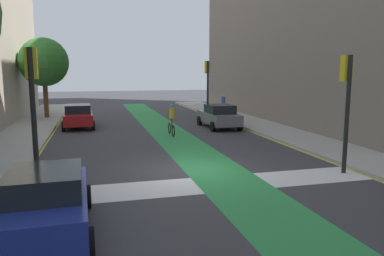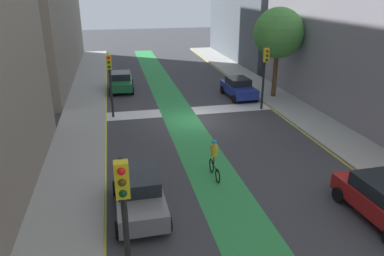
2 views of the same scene
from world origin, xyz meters
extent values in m
plane|color=#38383D|center=(0.00, 0.00, 0.00)|extent=(120.00, 120.00, 0.00)
cube|color=#2D8C47|center=(0.95, 0.00, 0.00)|extent=(2.40, 60.00, 0.01)
cube|color=silver|center=(0.00, -2.00, 0.00)|extent=(12.00, 1.80, 0.01)
cube|color=#9E9E99|center=(-7.50, 0.00, 0.07)|extent=(3.00, 60.00, 0.15)
cube|color=yellow|center=(-6.00, 0.00, 0.01)|extent=(0.16, 60.00, 0.01)
cube|color=#9E9E99|center=(7.50, 0.00, 0.07)|extent=(3.00, 60.00, 0.15)
cube|color=yellow|center=(6.00, 0.00, 0.01)|extent=(0.16, 60.00, 0.01)
cube|color=gray|center=(-13.49, -0.88, 6.93)|extent=(8.99, 18.25, 13.85)
cylinder|color=black|center=(5.48, -1.89, 2.17)|extent=(0.16, 0.16, 4.34)
cube|color=gold|center=(5.48, -1.69, 3.87)|extent=(0.35, 0.28, 0.95)
sphere|color=red|center=(5.48, -1.55, 4.17)|extent=(0.20, 0.20, 0.20)
sphere|color=#4C380C|center=(5.48, -1.55, 3.87)|extent=(0.20, 0.20, 0.20)
sphere|color=#0C3814|center=(5.48, -1.55, 3.57)|extent=(0.20, 0.20, 0.20)
cylinder|color=black|center=(-5.27, -1.37, 2.24)|extent=(0.16, 0.16, 4.47)
cube|color=gold|center=(-5.27, -1.17, 4.00)|extent=(0.35, 0.28, 0.95)
sphere|color=red|center=(-5.27, -1.03, 4.30)|extent=(0.20, 0.20, 0.20)
sphere|color=#4C380C|center=(-5.27, -1.03, 4.00)|extent=(0.20, 0.20, 0.20)
sphere|color=#0C3814|center=(-5.27, -1.03, 3.70)|extent=(0.20, 0.20, 0.20)
cylinder|color=black|center=(5.21, 14.45, 2.28)|extent=(0.16, 0.16, 4.55)
cube|color=gold|center=(5.21, 14.65, 4.08)|extent=(0.35, 0.28, 0.95)
sphere|color=red|center=(5.21, 14.79, 4.38)|extent=(0.20, 0.20, 0.20)
sphere|color=#4C380C|center=(5.21, 14.79, 4.08)|extent=(0.20, 0.20, 0.20)
sphere|color=#0C3814|center=(5.21, 14.79, 3.78)|extent=(0.20, 0.20, 0.20)
cube|color=#196033|center=(4.64, -8.83, 0.67)|extent=(1.96, 4.27, 0.70)
cube|color=black|center=(4.63, -9.03, 1.29)|extent=(1.67, 2.06, 0.55)
cylinder|color=black|center=(3.79, -7.33, 0.32)|extent=(0.24, 0.65, 0.64)
cylinder|color=black|center=(5.59, -7.40, 0.32)|extent=(0.24, 0.65, 0.64)
cylinder|color=black|center=(3.68, -10.27, 0.32)|extent=(0.24, 0.65, 0.64)
cylinder|color=black|center=(5.48, -10.33, 0.32)|extent=(0.24, 0.65, 0.64)
cube|color=#A51919|center=(-4.52, 12.46, 0.67)|extent=(1.93, 4.25, 0.70)
cube|color=black|center=(-4.51, 12.26, 1.29)|extent=(1.66, 2.05, 0.55)
cylinder|color=black|center=(-5.37, 10.96, 0.32)|extent=(0.24, 0.65, 0.64)
cylinder|color=black|center=(-3.57, 11.02, 0.32)|extent=(0.24, 0.65, 0.64)
cube|color=slate|center=(4.60, 9.96, 0.67)|extent=(1.86, 4.23, 0.70)
cube|color=black|center=(4.60, 9.76, 1.29)|extent=(1.63, 2.02, 0.55)
cylinder|color=black|center=(3.68, 11.42, 0.32)|extent=(0.23, 0.64, 0.64)
cylinder|color=black|center=(5.48, 11.45, 0.32)|extent=(0.23, 0.64, 0.64)
cylinder|color=black|center=(3.72, 8.48, 0.32)|extent=(0.23, 0.64, 0.64)
cylinder|color=black|center=(5.52, 8.51, 0.32)|extent=(0.23, 0.64, 0.64)
cube|color=navy|center=(-4.62, -4.66, 0.67)|extent=(1.92, 4.25, 0.70)
cube|color=black|center=(-4.61, -4.86, 1.29)|extent=(1.66, 2.04, 0.55)
cylinder|color=black|center=(-5.56, -3.22, 0.32)|extent=(0.24, 0.65, 0.64)
cylinder|color=black|center=(-3.76, -3.17, 0.32)|extent=(0.24, 0.65, 0.64)
cylinder|color=black|center=(-5.47, -6.16, 0.32)|extent=(0.24, 0.65, 0.64)
cylinder|color=black|center=(-3.67, -6.10, 0.32)|extent=(0.24, 0.65, 0.64)
torus|color=black|center=(0.92, 8.41, 0.34)|extent=(0.07, 0.68, 0.68)
torus|color=black|center=(0.93, 7.36, 0.34)|extent=(0.07, 0.68, 0.68)
cylinder|color=black|center=(0.93, 7.89, 0.52)|extent=(0.07, 0.95, 0.06)
cylinder|color=black|center=(0.93, 7.74, 0.79)|extent=(0.05, 0.05, 0.50)
cylinder|color=gold|center=(0.93, 7.74, 1.31)|extent=(0.32, 0.32, 0.55)
sphere|color=beige|center=(0.93, 7.74, 1.70)|extent=(0.22, 0.22, 0.22)
sphere|color=#268CCC|center=(0.93, 7.74, 1.74)|extent=(0.23, 0.23, 0.23)
cylinder|color=brown|center=(-7.36, -3.96, 1.98)|extent=(0.36, 0.36, 3.65)
sphere|color=#478C3D|center=(-7.36, -3.96, 5.15)|extent=(3.85, 3.85, 3.85)
camera|label=1|loc=(-3.48, -13.50, 3.76)|focal=34.83mm
camera|label=2|loc=(5.20, 22.49, 8.37)|focal=33.93mm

